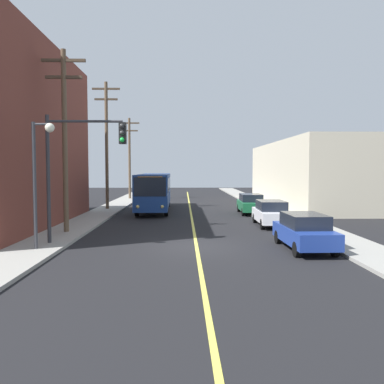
{
  "coord_description": "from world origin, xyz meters",
  "views": [
    {
      "loc": [
        -0.6,
        -18.27,
        3.61
      ],
      "look_at": [
        0.0,
        9.82,
        2.0
      ],
      "focal_mm": 36.93,
      "sensor_mm": 36.0,
      "label": 1
    }
  ],
  "objects": [
    {
      "name": "city_bus",
      "position": [
        -3.15,
        16.35,
        1.82
      ],
      "size": [
        2.75,
        12.19,
        3.2
      ],
      "color": "navy",
      "rests_on": "ground"
    },
    {
      "name": "utility_pole_far",
      "position": [
        -7.04,
        29.03,
        5.42
      ],
      "size": [
        2.4,
        0.28,
        9.55
      ],
      "color": "brown",
      "rests_on": "sidewalk_left"
    },
    {
      "name": "sidewalk_right",
      "position": [
        7.25,
        10.0,
        0.07
      ],
      "size": [
        2.5,
        90.0,
        0.15
      ],
      "primitive_type": "cube",
      "color": "gray",
      "rests_on": "ground"
    },
    {
      "name": "parked_car_blue",
      "position": [
        4.83,
        -0.79,
        0.84
      ],
      "size": [
        1.89,
        4.43,
        1.62
      ],
      "color": "navy",
      "rests_on": "ground"
    },
    {
      "name": "parked_car_green",
      "position": [
        4.86,
        13.56,
        0.84
      ],
      "size": [
        1.91,
        4.44,
        1.62
      ],
      "color": "#196038",
      "rests_on": "ground"
    },
    {
      "name": "ground_plane",
      "position": [
        0.0,
        0.0,
        0.0
      ],
      "size": [
        120.0,
        120.0,
        0.0
      ],
      "primitive_type": "plane",
      "color": "black"
    },
    {
      "name": "lane_stripe_center",
      "position": [
        0.0,
        15.0,
        0.01
      ],
      "size": [
        0.16,
        60.0,
        0.01
      ],
      "primitive_type": "cube",
      "color": "#D8CC4C",
      "rests_on": "ground"
    },
    {
      "name": "parked_car_white",
      "position": [
        4.98,
        6.65,
        0.84
      ],
      "size": [
        1.91,
        4.44,
        1.62
      ],
      "color": "silver",
      "rests_on": "ground"
    },
    {
      "name": "utility_pole_near",
      "position": [
        -7.14,
        3.7,
        5.64
      ],
      "size": [
        2.4,
        0.28,
        9.99
      ],
      "color": "brown",
      "rests_on": "sidewalk_left"
    },
    {
      "name": "utility_pole_mid",
      "position": [
        -7.35,
        16.67,
        6.21
      ],
      "size": [
        2.4,
        0.28,
        11.07
      ],
      "color": "brown",
      "rests_on": "sidewalk_left"
    },
    {
      "name": "street_lamp_left",
      "position": [
        -6.83,
        -1.08,
        3.74
      ],
      "size": [
        0.98,
        0.4,
        5.5
      ],
      "color": "#38383D",
      "rests_on": "sidewalk_left"
    },
    {
      "name": "building_right_warehouse",
      "position": [
        14.5,
        21.87,
        3.17
      ],
      "size": [
        12.0,
        23.36,
        6.35
      ],
      "color": "beige",
      "rests_on": "ground"
    },
    {
      "name": "sidewalk_left",
      "position": [
        -7.25,
        10.0,
        0.07
      ],
      "size": [
        2.5,
        90.0,
        0.15
      ],
      "primitive_type": "cube",
      "color": "gray",
      "rests_on": "ground"
    },
    {
      "name": "traffic_signal_left_corner",
      "position": [
        -5.41,
        0.35,
        4.3
      ],
      "size": [
        3.75,
        0.48,
        6.0
      ],
      "color": "#2D2D33",
      "rests_on": "sidewalk_left"
    }
  ]
}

